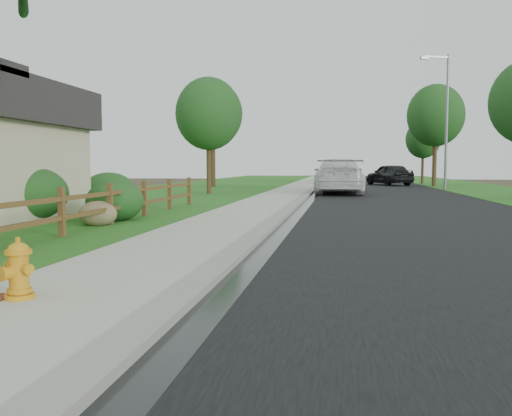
% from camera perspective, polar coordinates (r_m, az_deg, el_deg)
% --- Properties ---
extents(ground, '(120.00, 120.00, 0.00)m').
position_cam_1_polar(ground, '(5.90, -13.04, -10.72)').
color(ground, '#3C3121').
extents(road, '(8.00, 90.00, 0.02)m').
position_cam_1_polar(road, '(40.38, 12.41, 2.17)').
color(road, black).
rests_on(road, ground).
extents(curb, '(0.40, 90.00, 0.12)m').
position_cam_1_polar(curb, '(40.34, 6.45, 2.31)').
color(curb, gray).
rests_on(curb, ground).
extents(wet_gutter, '(0.50, 90.00, 0.00)m').
position_cam_1_polar(wet_gutter, '(40.33, 6.94, 2.25)').
color(wet_gutter, black).
rests_on(wet_gutter, road).
extents(sidewalk, '(2.20, 90.00, 0.10)m').
position_cam_1_polar(sidewalk, '(40.42, 4.60, 2.32)').
color(sidewalk, '#A29F8D').
rests_on(sidewalk, ground).
extents(grass_strip, '(1.60, 90.00, 0.06)m').
position_cam_1_polar(grass_strip, '(40.61, 1.93, 2.31)').
color(grass_strip, '#1F5A19').
rests_on(grass_strip, ground).
extents(lawn_near, '(9.00, 90.00, 0.04)m').
position_cam_1_polar(lawn_near, '(41.57, -5.21, 2.33)').
color(lawn_near, '#1F5A19').
rests_on(lawn_near, ground).
extents(verge_far, '(6.00, 90.00, 0.04)m').
position_cam_1_polar(verge_far, '(41.38, 22.00, 2.02)').
color(verge_far, '#1F5A19').
rests_on(verge_far, ground).
extents(ranch_fence, '(0.12, 16.92, 1.10)m').
position_cam_1_polar(ranch_fence, '(13.05, -17.25, 0.21)').
color(ranch_fence, '#482C18').
rests_on(ranch_fence, ground).
extents(fire_hydrant, '(0.43, 0.36, 0.67)m').
position_cam_1_polar(fire_hydrant, '(6.41, -23.74, -6.05)').
color(fire_hydrant, orange).
rests_on(fire_hydrant, sidewalk).
extents(white_suv, '(2.86, 6.62, 1.90)m').
position_cam_1_polar(white_suv, '(30.16, 8.66, 3.31)').
color(white_suv, silver).
rests_on(white_suv, road).
extents(dark_car_mid, '(3.78, 5.36, 1.69)m').
position_cam_1_polar(dark_car_mid, '(44.38, 13.85, 3.45)').
color(dark_car_mid, black).
rests_on(dark_car_mid, road).
extents(dark_car_far, '(1.82, 5.13, 1.69)m').
position_cam_1_polar(dark_car_far, '(45.26, 8.76, 3.53)').
color(dark_car_far, black).
rests_on(dark_car_far, road).
extents(streetlight, '(1.90, 0.81, 8.51)m').
position_cam_1_polar(streetlight, '(36.58, 19.23, 9.35)').
color(streetlight, slate).
rests_on(streetlight, ground).
extents(boulder, '(1.13, 0.95, 0.66)m').
position_cam_1_polar(boulder, '(14.21, -16.32, -0.60)').
color(boulder, brown).
rests_on(boulder, ground).
extents(shrub_b, '(2.63, 2.63, 1.54)m').
position_cam_1_polar(shrub_b, '(16.42, -22.88, 1.42)').
color(shrub_b, '#1D4117').
rests_on(shrub_b, ground).
extents(shrub_c, '(2.06, 2.06, 1.14)m').
position_cam_1_polar(shrub_c, '(15.39, -14.63, 0.71)').
color(shrub_c, '#1D4117').
rests_on(shrub_c, ground).
extents(shrub_d, '(2.14, 2.14, 1.30)m').
position_cam_1_polar(shrub_d, '(21.15, -15.23, 1.89)').
color(shrub_d, '#1D4117').
rests_on(shrub_d, ground).
extents(tree_near_left, '(3.55, 3.55, 6.29)m').
position_cam_1_polar(tree_near_left, '(29.62, -5.02, 9.83)').
color(tree_near_left, '#362416').
rests_on(tree_near_left, ground).
extents(tree_mid_left, '(4.27, 4.27, 7.63)m').
position_cam_1_polar(tree_mid_left, '(39.54, -4.56, 9.84)').
color(tree_mid_left, '#362416').
rests_on(tree_mid_left, ground).
extents(tree_mid_right, '(4.17, 4.17, 7.57)m').
position_cam_1_polar(tree_mid_right, '(42.66, 18.38, 9.22)').
color(tree_mid_right, '#362416').
rests_on(tree_mid_right, ground).
extents(tree_far_right, '(2.94, 2.94, 5.42)m').
position_cam_1_polar(tree_far_right, '(48.42, 17.19, 6.91)').
color(tree_far_right, '#362416').
rests_on(tree_far_right, ground).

